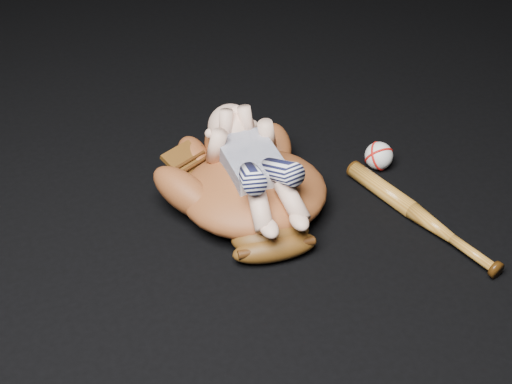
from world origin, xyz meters
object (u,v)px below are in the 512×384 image
newborn_baby (257,163)px  baseball_bat (420,216)px  baseball_glove (254,186)px  baseball (379,156)px

newborn_baby → baseball_bat: 0.35m
baseball_glove → baseball: bearing=13.2°
baseball_bat → baseball: size_ratio=6.35×
baseball_bat → baseball: baseball is taller
baseball_bat → baseball: 0.20m
newborn_baby → baseball: 0.33m
baseball_bat → baseball: bearing=84.9°
newborn_baby → baseball_glove: bearing=129.9°
baseball_glove → baseball_bat: baseball_glove is taller
baseball_glove → newborn_baby: newborn_baby is taller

